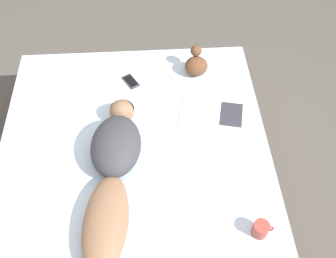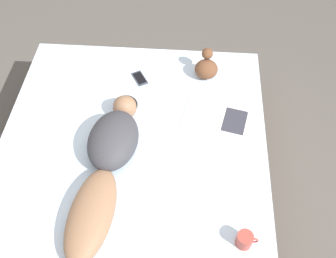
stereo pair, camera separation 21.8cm
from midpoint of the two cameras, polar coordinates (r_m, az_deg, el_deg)
ground_plane at (r=3.05m, az=-2.76°, el=-9.68°), size 12.00×12.00×0.00m
bed at (r=2.83m, az=-2.95°, el=-7.32°), size 1.89×2.28×0.50m
person at (r=2.50m, az=-6.38°, el=-4.85°), size 0.40×1.26×0.23m
open_magazine at (r=2.86m, az=9.51°, el=1.52°), size 0.55×0.42×0.01m
coffee_mug at (r=2.36m, az=13.79°, el=-15.49°), size 0.13×0.09×0.10m
cell_phone at (r=3.09m, az=-2.11°, el=7.27°), size 0.15×0.17×0.01m
plush_toy at (r=3.08m, az=7.63°, el=8.79°), size 0.18×0.19×0.22m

